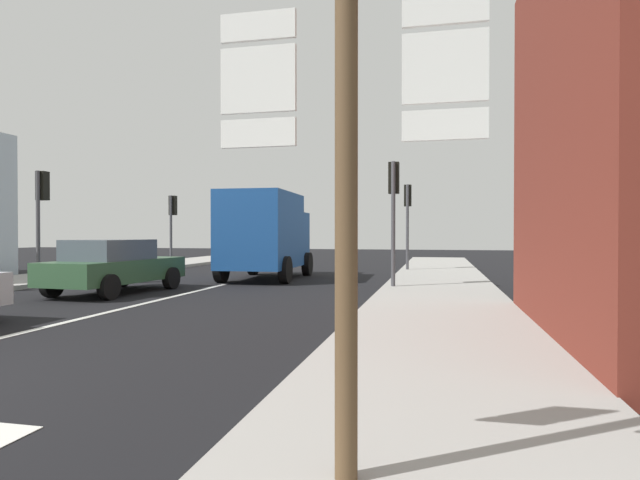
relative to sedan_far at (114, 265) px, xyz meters
name	(u,v)px	position (x,y,z in m)	size (l,w,h in m)	color
ground_plane	(197,291)	(1.99, 0.92, -0.76)	(80.00, 80.00, 0.00)	black
sidewalk_right	(440,305)	(8.70, -1.08, -0.69)	(3.16, 44.00, 0.14)	#9E9B96
lane_centre_stripe	(110,312)	(1.99, -3.08, -0.75)	(0.16, 12.00, 0.01)	silver
sedan_far	(114,265)	(0.00, 0.00, 0.00)	(2.23, 4.33, 1.47)	#2D5133
delivery_truck	(266,233)	(2.67, 5.06, 0.89)	(2.62, 5.07, 3.05)	#19478C
route_sign_post	(347,189)	(8.11, -9.60, 1.15)	(1.66, 0.14, 3.20)	brown
traffic_light_near_left	(41,201)	(-3.43, 1.30, 1.89)	(0.30, 0.49, 3.58)	#47474C
traffic_light_far_right	(408,208)	(7.42, 9.51, 1.97)	(0.30, 0.49, 3.68)	#47474C
traffic_light_near_right	(394,195)	(7.42, 2.36, 1.97)	(0.30, 0.49, 3.68)	#47474C
traffic_light_far_left	(172,215)	(-3.43, 9.59, 1.76)	(0.30, 0.49, 3.40)	#47474C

